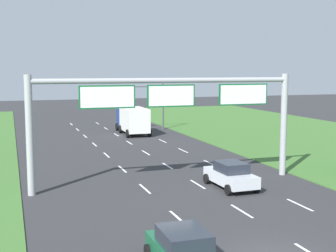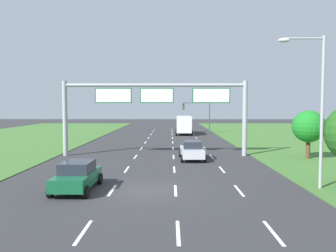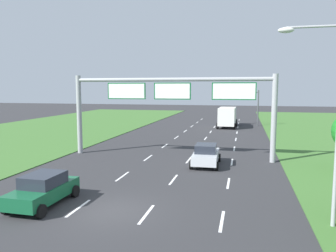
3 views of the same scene
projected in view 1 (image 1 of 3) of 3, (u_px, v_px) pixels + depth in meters
name	position (u px, v px, depth m)	size (l,w,h in m)	color
lane_dashes_inner_left	(133.00, 178.00, 31.51)	(0.14, 68.40, 0.01)	white
lane_dashes_inner_right	(181.00, 174.00, 32.63)	(0.14, 68.40, 0.01)	white
lane_dashes_slip	(227.00, 171.00, 33.74)	(0.14, 68.40, 0.01)	white
car_near_red	(231.00, 175.00, 28.78)	(2.17, 4.14, 1.63)	silver
car_lead_silver	(184.00, 252.00, 16.71)	(2.12, 4.12, 1.59)	#145633
box_truck	(133.00, 119.00, 52.99)	(2.82, 7.46, 3.01)	navy
sign_gantry	(171.00, 106.00, 29.36)	(17.24, 0.44, 7.00)	#9EA0A5
traffic_light_mast	(148.00, 98.00, 56.04)	(4.76, 0.49, 5.60)	#47494F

